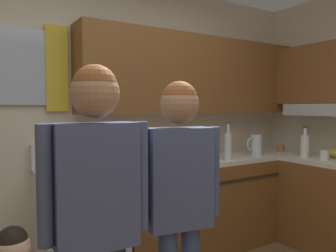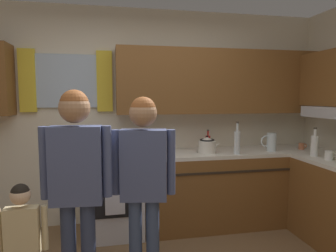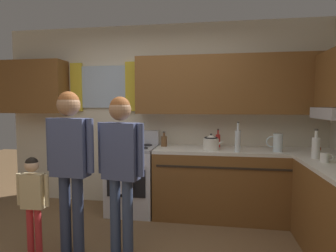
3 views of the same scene
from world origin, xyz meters
name	(u,v)px [view 1 (image 1 of 3)]	position (x,y,z in m)	size (l,w,h in m)	color
back_wall_unit	(112,99)	(0.10, 1.81, 1.48)	(4.60, 0.42, 2.60)	beige
kitchen_counter_run	(269,204)	(1.48, 1.16, 0.45)	(2.27, 1.99, 0.90)	brown
stove_oven	(80,225)	(-0.30, 1.54, 0.47)	(0.62, 0.67, 1.10)	silver
bottle_tall_clear	(228,146)	(1.07, 1.32, 1.04)	(0.07, 0.07, 0.37)	silver
bottle_milk_white	(305,145)	(1.86, 1.05, 1.02)	(0.08, 0.08, 0.31)	white
bottle_squat_brown	(123,156)	(0.12, 1.62, 0.98)	(0.08, 0.08, 0.21)	brown
bottle_sauce_red	(187,148)	(0.85, 1.67, 0.99)	(0.06, 0.06, 0.25)	red
mug_ceramic_white	(325,155)	(1.87, 0.85, 0.95)	(0.13, 0.08, 0.09)	white
cup_terracotta	(281,148)	(1.99, 1.45, 0.94)	(0.11, 0.07, 0.08)	#B76642
stovetop_kettle	(194,151)	(0.75, 1.43, 1.00)	(0.27, 0.20, 0.21)	silver
water_pitcher	(256,145)	(1.55, 1.42, 1.01)	(0.19, 0.11, 0.22)	silver
adult_holding_child	(96,199)	(-0.58, 0.36, 1.00)	(0.50, 0.22, 1.60)	#2D3856
adult_in_plaid	(179,188)	(-0.09, 0.43, 0.97)	(0.48, 0.21, 1.55)	#38476B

